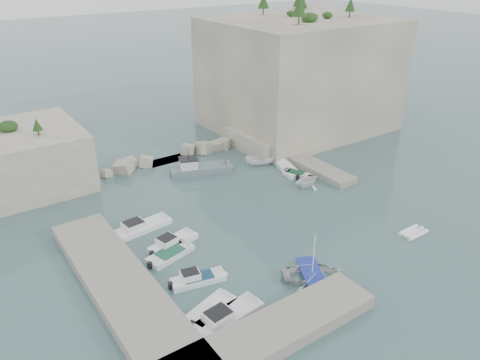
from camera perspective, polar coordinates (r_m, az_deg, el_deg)
ground at (r=49.31m, az=3.97°, el=-5.65°), size 400.00×400.00×0.00m
cliff_east at (r=76.48m, az=7.18°, el=12.63°), size 26.00×22.00×17.00m
cliff_terrace at (r=68.76m, az=3.28°, el=4.95°), size 8.00×10.00×2.50m
outcrop_west at (r=62.11m, az=-26.04°, el=2.15°), size 16.00×14.00×7.00m
quay_west at (r=41.53m, az=-14.33°, el=-12.39°), size 5.00×24.00×1.10m
quay_south at (r=36.22m, az=3.73°, el=-18.19°), size 18.00×4.00×1.10m
ledge_east at (r=63.74m, az=7.99°, el=2.18°), size 3.00×16.00×0.80m
breakwater at (r=65.30m, az=-8.72°, el=3.01°), size 28.00×3.00×1.40m
motorboat_a at (r=49.69m, az=-11.81°, el=-5.93°), size 6.89×2.74×1.40m
motorboat_b at (r=46.66m, az=-8.12°, el=-7.89°), size 5.84×3.14×1.40m
motorboat_c at (r=45.11m, az=-8.48°, el=-9.22°), size 5.40×3.05×0.70m
motorboat_d at (r=41.75m, az=-5.08°, el=-12.27°), size 5.43×2.63×1.40m
motorboat_e at (r=38.75m, az=-3.45°, el=-15.77°), size 5.16×3.31×0.70m
motorboat_f at (r=38.06m, az=-1.53°, el=-16.64°), size 6.89×2.77×1.40m
rowboat at (r=42.55m, az=8.75°, el=-11.68°), size 6.47×5.74×1.11m
inflatable_dinghy at (r=51.06m, az=20.32°, el=-6.19°), size 3.05×1.48×0.44m
tender_east_a at (r=57.99m, az=8.04°, el=-0.75°), size 3.69×3.19×1.94m
tender_east_b at (r=60.46m, az=6.90°, el=0.47°), size 2.64×4.06×0.70m
tender_east_c at (r=61.58m, az=5.96°, el=1.01°), size 3.26×5.83×0.70m
tender_east_d at (r=63.33m, az=2.58°, el=1.86°), size 4.71×3.26×1.70m
work_boat at (r=61.39m, az=-4.76°, el=0.99°), size 9.07×5.44×2.20m
rowboat_mast at (r=41.00m, az=9.00°, el=-8.73°), size 0.10×0.10×4.20m
vegetation at (r=72.70m, az=3.57°, el=19.64°), size 53.48×13.88×13.40m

